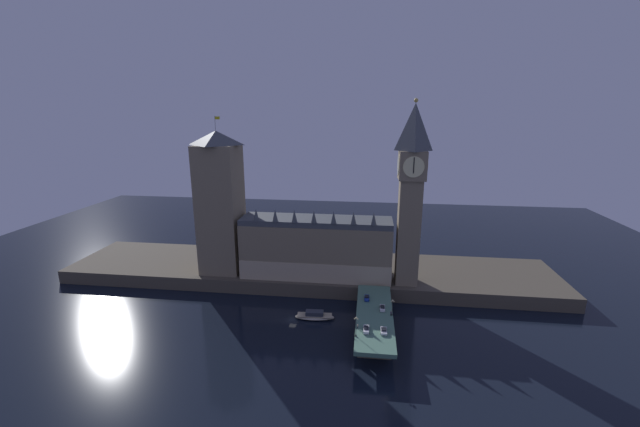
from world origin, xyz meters
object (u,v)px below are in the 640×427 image
object	(u,v)px
clock_tower	(411,190)
car_southbound_trail	(382,308)
pedestrian_near_rail	(358,326)
victoria_tower	(220,203)
car_northbound_lead	(367,298)
street_lamp_near	(356,324)
car_southbound_lead	(384,331)
street_lamp_mid	(392,305)
car_northbound_trail	(366,329)
pedestrian_mid_walk	(391,313)
boat_upstream	(315,316)

from	to	relation	value
clock_tower	car_southbound_trail	xyz separation A→B (m)	(-10.33, -27.30, -37.36)
pedestrian_near_rail	car_southbound_trail	bearing A→B (deg)	58.76
victoria_tower	clock_tower	bearing A→B (deg)	-2.95
victoria_tower	pedestrian_near_rail	world-z (taller)	victoria_tower
car_northbound_lead	street_lamp_near	distance (m)	25.98
car_southbound_trail	car_northbound_lead	bearing A→B (deg)	127.42
car_southbound_lead	street_lamp_mid	world-z (taller)	street_lamp_mid
pedestrian_near_rail	car_southbound_lead	bearing A→B (deg)	-8.62
street_lamp_mid	car_northbound_lead	bearing A→B (deg)	128.79
victoria_tower	car_southbound_trail	bearing A→B (deg)	-24.26
victoria_tower	car_northbound_trail	xyz separation A→B (m)	(64.19, -46.30, -28.90)
street_lamp_near	car_southbound_trail	bearing A→B (deg)	64.60
car_northbound_lead	car_northbound_trail	distance (m)	22.12
pedestrian_near_rail	street_lamp_near	xyz separation A→B (m)	(-0.40, -4.63, 3.37)
car_northbound_lead	pedestrian_mid_walk	bearing A→B (deg)	-53.72
clock_tower	pedestrian_mid_walk	size ratio (longest dim) A/B	40.05
street_lamp_mid	boat_upstream	distance (m)	30.17
pedestrian_near_rail	pedestrian_mid_walk	distance (m)	14.65
pedestrian_mid_walk	street_lamp_near	xyz separation A→B (m)	(-11.46, -14.23, 3.22)
pedestrian_mid_walk	street_lamp_near	world-z (taller)	street_lamp_near
pedestrian_mid_walk	street_lamp_mid	size ratio (longest dim) A/B	0.31
clock_tower	car_northbound_trail	bearing A→B (deg)	-110.61
car_northbound_trail	street_lamp_mid	bearing A→B (deg)	52.42
car_southbound_lead	street_lamp_mid	size ratio (longest dim) A/B	0.71
pedestrian_near_rail	car_northbound_trail	bearing A→B (deg)	-23.70
car_northbound_lead	car_southbound_lead	xyz separation A→B (m)	(5.53, -22.16, 0.00)
street_lamp_near	victoria_tower	bearing A→B (deg)	140.83
victoria_tower	car_northbound_lead	distance (m)	74.47
clock_tower	pedestrian_mid_walk	xyz separation A→B (m)	(-7.57, -31.37, -37.01)
car_southbound_trail	boat_upstream	xyz separation A→B (m)	(-24.66, 3.03, -6.54)
car_northbound_trail	street_lamp_near	world-z (taller)	street_lamp_near
car_southbound_lead	street_lamp_mid	xyz separation A→B (m)	(3.16, 11.34, 3.05)
car_southbound_lead	pedestrian_mid_walk	distance (m)	11.21
clock_tower	boat_upstream	distance (m)	61.17
boat_upstream	clock_tower	bearing A→B (deg)	34.74
street_lamp_mid	boat_upstream	size ratio (longest dim) A/B	0.39
car_southbound_trail	pedestrian_near_rail	xyz separation A→B (m)	(-8.29, -13.67, 0.21)
car_southbound_lead	pedestrian_near_rail	distance (m)	8.39
car_northbound_trail	street_lamp_near	bearing A→B (deg)	-132.77
car_northbound_trail	car_southbound_lead	distance (m)	5.53
clock_tower	pedestrian_near_rail	world-z (taller)	clock_tower
victoria_tower	street_lamp_near	size ratio (longest dim) A/B	10.03
pedestrian_near_rail	pedestrian_mid_walk	world-z (taller)	pedestrian_mid_walk
car_northbound_trail	car_southbound_trail	xyz separation A→B (m)	(5.53, 14.89, -0.07)
car_southbound_lead	pedestrian_mid_walk	world-z (taller)	pedestrian_mid_walk
victoria_tower	car_southbound_lead	xyz separation A→B (m)	(69.72, -46.35, -28.98)
car_northbound_lead	pedestrian_near_rail	distance (m)	21.09
pedestrian_near_rail	pedestrian_mid_walk	xyz separation A→B (m)	(11.06, 9.60, 0.15)
car_northbound_lead	car_southbound_lead	size ratio (longest dim) A/B	1.08
pedestrian_near_rail	street_lamp_mid	distance (m)	15.53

